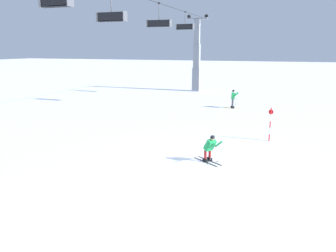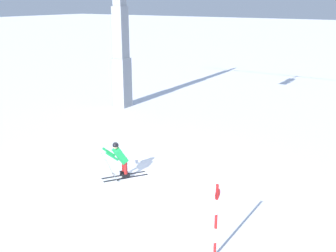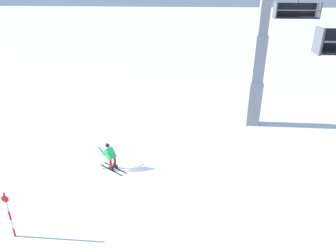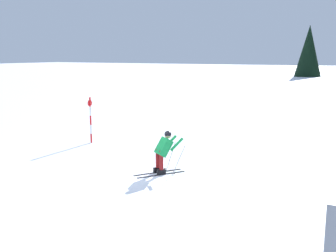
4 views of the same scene
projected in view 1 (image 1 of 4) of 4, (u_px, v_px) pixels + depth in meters
ground_plane at (194, 157)px, 16.88m from camera, size 260.00×260.00×0.00m
skier_carving_main at (210, 147)px, 15.87m from camera, size 1.35×1.63×1.51m
lift_tower_far at (197, 61)px, 41.91m from camera, size 0.92×2.64×9.39m
chairlift_seat_nearest at (55, 1)px, 16.78m from camera, size 0.61×1.74×1.89m
chairlift_seat_second at (111, 16)px, 21.91m from camera, size 0.61×2.03×2.21m
chairlift_seat_middle at (159, 23)px, 29.51m from camera, size 0.61×2.22×2.08m
chairlift_seat_fourth at (185, 27)px, 36.43m from camera, size 0.61×1.95×1.93m
trail_marker_pole at (270, 123)px, 19.56m from camera, size 0.07×0.28×2.00m
skier_distant_uphill at (233, 97)px, 30.34m from camera, size 0.90×1.69×1.73m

